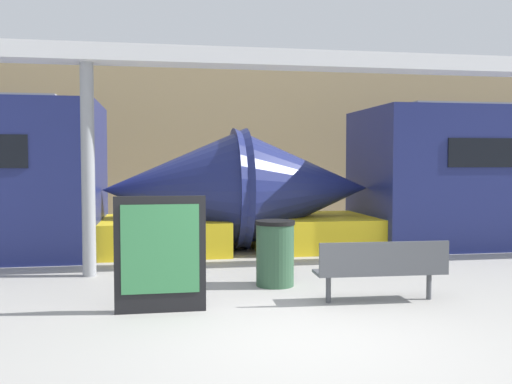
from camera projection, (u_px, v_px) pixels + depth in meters
ground_plane at (304, 339)px, 6.11m from camera, size 60.00×60.00×0.00m
station_wall at (209, 142)px, 17.17m from camera, size 56.00×0.20×5.00m
bench_near at (382, 267)px, 7.69m from camera, size 1.80×0.51×0.84m
trash_bin at (275, 253)px, 8.74m from camera, size 0.61×0.61×1.00m
poster_board at (160, 254)px, 7.16m from camera, size 1.14×0.07×1.48m
support_column_near at (88, 170)px, 9.41m from camera, size 0.22×0.22×3.53m
canopy_beam at (86, 54)px, 9.31m from camera, size 28.00×0.60×0.28m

